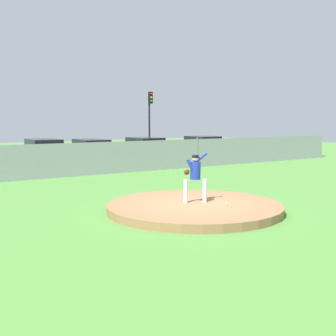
{
  "coord_description": "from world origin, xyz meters",
  "views": [
    {
      "loc": [
        -8.08,
        -10.44,
        2.82
      ],
      "look_at": [
        0.2,
        1.76,
        1.18
      ],
      "focal_mm": 46.15,
      "sensor_mm": 36.0,
      "label": 1
    }
  ],
  "objects_px": {
    "pitcher_youth": "(195,173)",
    "parked_car_champagne": "(91,153)",
    "traffic_light_far": "(150,113)",
    "parked_car_burgundy": "(145,151)",
    "parked_car_charcoal": "(44,154)",
    "baseball": "(226,204)",
    "parked_car_teal": "(203,148)"
  },
  "relations": [
    {
      "from": "parked_car_burgundy",
      "to": "traffic_light_far",
      "type": "bearing_deg",
      "value": 54.55
    },
    {
      "from": "baseball",
      "to": "parked_car_charcoal",
      "type": "relative_size",
      "value": 0.02
    },
    {
      "from": "baseball",
      "to": "parked_car_teal",
      "type": "xyz_separation_m",
      "value": [
        11.05,
        14.94,
        0.51
      ]
    },
    {
      "from": "parked_car_burgundy",
      "to": "parked_car_champagne",
      "type": "bearing_deg",
      "value": 177.9
    },
    {
      "from": "pitcher_youth",
      "to": "baseball",
      "type": "relative_size",
      "value": 21.36
    },
    {
      "from": "parked_car_charcoal",
      "to": "parked_car_burgundy",
      "type": "height_order",
      "value": "parked_car_charcoal"
    },
    {
      "from": "pitcher_youth",
      "to": "baseball",
      "type": "xyz_separation_m",
      "value": [
        0.55,
        -0.86,
        -0.88
      ]
    },
    {
      "from": "parked_car_champagne",
      "to": "parked_car_teal",
      "type": "bearing_deg",
      "value": 0.42
    },
    {
      "from": "pitcher_youth",
      "to": "parked_car_teal",
      "type": "distance_m",
      "value": 18.24
    },
    {
      "from": "pitcher_youth",
      "to": "parked_car_charcoal",
      "type": "height_order",
      "value": "pitcher_youth"
    },
    {
      "from": "baseball",
      "to": "parked_car_champagne",
      "type": "distance_m",
      "value": 15.05
    },
    {
      "from": "baseball",
      "to": "traffic_light_far",
      "type": "relative_size",
      "value": 0.01
    },
    {
      "from": "baseball",
      "to": "parked_car_burgundy",
      "type": "xyz_separation_m",
      "value": [
        6.02,
        14.73,
        0.53
      ]
    },
    {
      "from": "parked_car_charcoal",
      "to": "baseball",
      "type": "bearing_deg",
      "value": -87.88
    },
    {
      "from": "pitcher_youth",
      "to": "parked_car_burgundy",
      "type": "bearing_deg",
      "value": 64.66
    },
    {
      "from": "parked_car_teal",
      "to": "parked_car_champagne",
      "type": "bearing_deg",
      "value": -179.58
    },
    {
      "from": "parked_car_champagne",
      "to": "parked_car_burgundy",
      "type": "relative_size",
      "value": 1.06
    },
    {
      "from": "parked_car_burgundy",
      "to": "traffic_light_far",
      "type": "height_order",
      "value": "traffic_light_far"
    },
    {
      "from": "parked_car_teal",
      "to": "traffic_light_far",
      "type": "height_order",
      "value": "traffic_light_far"
    },
    {
      "from": "baseball",
      "to": "parked_car_burgundy",
      "type": "distance_m",
      "value": 15.92
    },
    {
      "from": "baseball",
      "to": "parked_car_charcoal",
      "type": "height_order",
      "value": "parked_car_charcoal"
    },
    {
      "from": "baseball",
      "to": "pitcher_youth",
      "type": "bearing_deg",
      "value": 122.57
    },
    {
      "from": "parked_car_teal",
      "to": "traffic_light_far",
      "type": "distance_m",
      "value": 5.2
    },
    {
      "from": "parked_car_champagne",
      "to": "traffic_light_far",
      "type": "bearing_deg",
      "value": 30.98
    },
    {
      "from": "pitcher_youth",
      "to": "parked_car_burgundy",
      "type": "xyz_separation_m",
      "value": [
        6.57,
        13.87,
        -0.36
      ]
    },
    {
      "from": "parked_car_champagne",
      "to": "parked_car_teal",
      "type": "distance_m",
      "value": 8.82
    },
    {
      "from": "pitcher_youth",
      "to": "parked_car_champagne",
      "type": "distance_m",
      "value": 14.29
    },
    {
      "from": "parked_car_burgundy",
      "to": "parked_car_teal",
      "type": "xyz_separation_m",
      "value": [
        5.03,
        0.2,
        -0.01
      ]
    },
    {
      "from": "baseball",
      "to": "traffic_light_far",
      "type": "height_order",
      "value": "traffic_light_far"
    },
    {
      "from": "pitcher_youth",
      "to": "parked_car_champagne",
      "type": "bearing_deg",
      "value": 78.77
    },
    {
      "from": "parked_car_champagne",
      "to": "pitcher_youth",
      "type": "bearing_deg",
      "value": -101.23
    },
    {
      "from": "baseball",
      "to": "parked_car_burgundy",
      "type": "bearing_deg",
      "value": 67.79
    }
  ]
}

